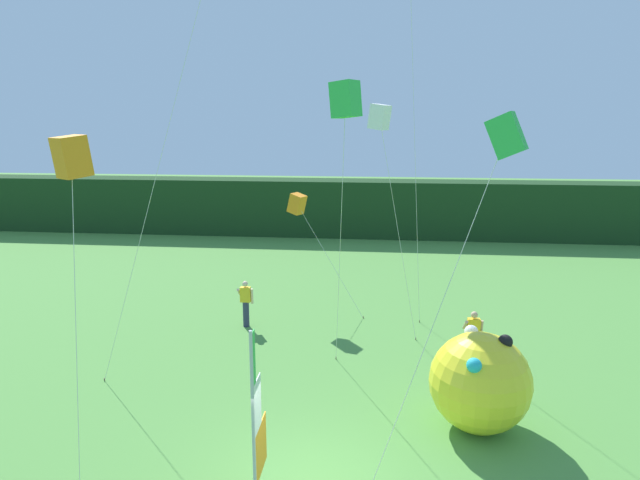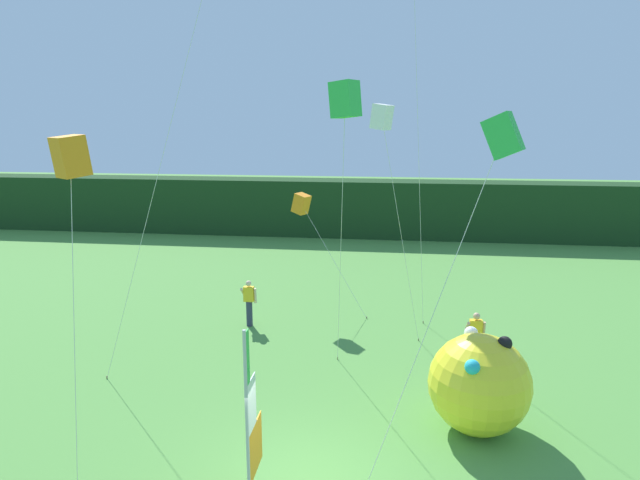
{
  "view_description": "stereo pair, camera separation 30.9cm",
  "coord_description": "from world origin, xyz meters",
  "views": [
    {
      "loc": [
        1.18,
        -9.42,
        7.21
      ],
      "look_at": [
        -0.21,
        3.85,
        4.21
      ],
      "focal_mm": 30.25,
      "sensor_mm": 36.0,
      "label": 1
    },
    {
      "loc": [
        1.49,
        -9.39,
        7.21
      ],
      "look_at": [
        -0.21,
        3.85,
        4.21
      ],
      "focal_mm": 30.25,
      "sensor_mm": 36.0,
      "label": 2
    }
  ],
  "objects": [
    {
      "name": "distant_treeline",
      "position": [
        0.0,
        24.13,
        1.75
      ],
      "size": [
        80.0,
        2.4,
        3.5
      ],
      "primitive_type": "cube",
      "color": "#193819",
      "rests_on": "ground"
    },
    {
      "name": "banner_flag",
      "position": [
        -0.87,
        -0.82,
        1.79
      ],
      "size": [
        0.06,
        1.03,
        3.74
      ],
      "color": "#B7B7BC",
      "rests_on": "ground"
    },
    {
      "name": "person_near_banner",
      "position": [
        -3.31,
        8.27,
        0.89
      ],
      "size": [
        0.55,
        0.48,
        1.67
      ],
      "color": "#2D334C",
      "rests_on": "ground"
    },
    {
      "name": "person_mid_field",
      "position": [
        4.13,
        5.87,
        0.92
      ],
      "size": [
        0.55,
        0.48,
        1.71
      ],
      "color": "brown",
      "rests_on": "ground"
    },
    {
      "name": "inflatable_balloon",
      "position": [
        3.7,
        2.49,
        1.19
      ],
      "size": [
        2.37,
        2.37,
        2.43
      ],
      "color": "yellow",
      "rests_on": "ground"
    },
    {
      "name": "kite_white_box_0",
      "position": [
        1.24,
        6.74,
        7.24
      ],
      "size": [
        1.76,
        1.28,
        7.66
      ],
      "color": "brown",
      "rests_on": "ground"
    },
    {
      "name": "kite_orange_box_1",
      "position": [
        -4.55,
        0.29,
        6.5
      ],
      "size": [
        0.76,
        1.56,
        6.92
      ],
      "color": "brown",
      "rests_on": "ground"
    },
    {
      "name": "kite_orange_box_3",
      "position": [
        -1.79,
        10.63,
        4.06
      ],
      "size": [
        3.03,
        1.53,
        4.49
      ],
      "color": "brown",
      "rests_on": "ground"
    },
    {
      "name": "kite_green_box_4",
      "position": [
        0.42,
        3.49,
        7.63
      ],
      "size": [
        0.8,
        2.82,
        8.09
      ],
      "color": "brown",
      "rests_on": "ground"
    },
    {
      "name": "kite_green_box_5",
      "position": [
        3.44,
        0.53,
        6.9
      ],
      "size": [
        2.82,
        1.4,
        7.35
      ],
      "color": "brown",
      "rests_on": "ground"
    }
  ]
}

